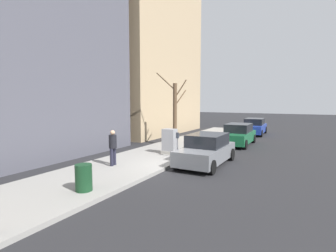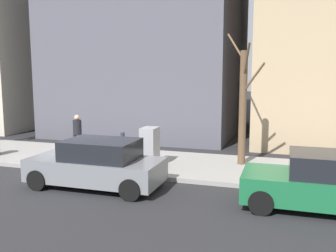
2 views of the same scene
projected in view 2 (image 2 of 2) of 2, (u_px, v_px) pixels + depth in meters
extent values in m
plane|color=#232326|center=(80.00, 174.00, 13.37)|extent=(120.00, 120.00, 0.00)
cube|color=gray|center=(105.00, 159.00, 15.25)|extent=(4.00, 36.00, 0.15)
cube|color=#196038|center=(324.00, 189.00, 9.78)|extent=(1.84, 4.21, 0.70)
cube|color=black|center=(334.00, 165.00, 9.63)|extent=(1.62, 2.21, 0.60)
cylinder|color=black|center=(261.00, 203.00, 9.47)|extent=(0.23, 0.64, 0.64)
cylinder|color=black|center=(264.00, 184.00, 11.08)|extent=(0.23, 0.64, 0.64)
cube|color=slate|center=(96.00, 169.00, 11.74)|extent=(1.82, 4.21, 0.70)
cube|color=black|center=(101.00, 149.00, 11.59)|extent=(1.61, 2.21, 0.60)
cylinder|color=black|center=(37.00, 180.00, 11.45)|extent=(0.22, 0.64, 0.64)
cylinder|color=black|center=(68.00, 167.00, 13.05)|extent=(0.22, 0.64, 0.64)
cylinder|color=black|center=(130.00, 190.00, 10.50)|extent=(0.22, 0.64, 0.64)
cylinder|color=black|center=(152.00, 174.00, 12.10)|extent=(0.22, 0.64, 0.64)
cylinder|color=slate|center=(123.00, 155.00, 13.25)|extent=(0.07, 0.07, 1.05)
cube|color=#2D333D|center=(123.00, 137.00, 13.15)|extent=(0.14, 0.10, 0.30)
cube|color=#A8A399|center=(150.00, 163.00, 13.90)|extent=(0.83, 0.61, 0.18)
cube|color=#939399|center=(150.00, 144.00, 13.80)|extent=(0.75, 0.55, 1.25)
cylinder|color=brown|center=(243.00, 108.00, 13.87)|extent=(0.28, 0.28, 4.23)
cylinder|color=brown|center=(253.00, 78.00, 13.36)|extent=(0.52, 0.83, 1.13)
cylinder|color=brown|center=(246.00, 61.00, 13.23)|extent=(0.81, 0.34, 1.27)
cylinder|color=brown|center=(236.00, 48.00, 14.15)|extent=(1.06, 0.86, 1.20)
cylinder|color=#1E1E2D|center=(80.00, 144.00, 15.92)|extent=(0.16, 0.16, 0.82)
cylinder|color=#1E1E2D|center=(75.00, 144.00, 15.95)|extent=(0.16, 0.16, 0.82)
cylinder|color=black|center=(77.00, 127.00, 15.83)|extent=(0.36, 0.36, 0.62)
sphere|color=tan|center=(77.00, 117.00, 15.77)|extent=(0.22, 0.22, 0.22)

